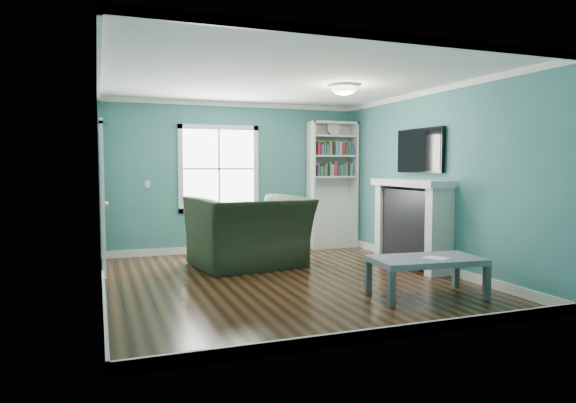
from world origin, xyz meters
name	(u,v)px	position (x,y,z in m)	size (l,w,h in m)	color
floor	(285,280)	(0.00, 0.00, 0.00)	(5.00, 5.00, 0.00)	black
room_walls	(285,160)	(0.00, 0.00, 1.58)	(5.00, 5.00, 5.00)	#367070
trim	(285,186)	(0.00, 0.00, 1.24)	(4.50, 5.00, 2.60)	white
window	(219,169)	(-0.30, 2.49, 1.45)	(1.40, 0.06, 1.50)	white
bookshelf	(332,197)	(1.77, 2.30, 0.92)	(0.90, 0.35, 2.31)	silver
fireplace	(412,224)	(2.08, 0.20, 0.64)	(0.44, 1.58, 1.30)	black
tv	(420,151)	(2.20, 0.20, 1.72)	(0.06, 1.10, 0.65)	black
door	(102,196)	(-2.22, 1.40, 1.07)	(0.12, 0.98, 2.17)	silver
ceiling_fixture	(344,89)	(0.90, 0.10, 2.55)	(0.38, 0.38, 0.15)	white
light_switch	(148,184)	(-1.50, 2.48, 1.20)	(0.08, 0.01, 0.12)	white
recliner	(249,220)	(-0.18, 1.06, 0.70)	(1.60, 1.04, 1.40)	black
coffee_table	(426,263)	(1.25, -1.33, 0.39)	(1.30, 0.79, 0.45)	#474F55
paper_sheet	(436,258)	(1.32, -1.41, 0.45)	(0.21, 0.26, 0.00)	white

